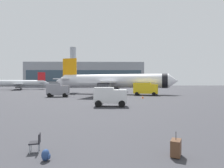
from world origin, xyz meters
name	(u,v)px	position (x,y,z in m)	size (l,w,h in m)	color
airplane_at_gate	(112,81)	(1.08, 50.20, 3.66)	(35.18, 32.08, 10.50)	white
airplane_taxiing	(18,83)	(-42.03, 84.87, 2.87)	(26.96, 24.72, 8.25)	silver
service_truck	(58,90)	(-11.62, 40.31, 1.61)	(4.85, 2.63, 2.90)	gray
fuel_truck	(145,88)	(9.30, 44.50, 1.77)	(6.44, 4.13, 3.20)	yellow
cargo_van	(110,96)	(0.08, 23.00, 1.45)	(4.53, 2.61, 2.60)	white
safety_cone_near	(156,93)	(13.42, 49.43, 0.38)	(0.44, 0.44, 0.77)	#F2590C
safety_cone_mid	(56,93)	(-14.09, 48.02, 0.34)	(0.44, 0.44, 0.69)	#F2590C
safety_cone_far	(143,97)	(7.00, 35.81, 0.36)	(0.44, 0.44, 0.73)	#F2590C
rolling_suitcase	(176,148)	(2.78, 5.67, 0.39)	(0.65, 0.75, 1.10)	brown
traveller_backpack	(46,155)	(-2.80, 5.37, 0.23)	(0.36, 0.40, 0.48)	navy
gate_chair	(36,141)	(-3.56, 6.37, 0.50)	(0.57, 0.57, 0.86)	black
terminal_building	(86,75)	(-16.47, 136.31, 8.77)	(82.17, 23.68, 29.35)	gray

